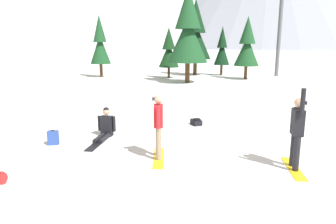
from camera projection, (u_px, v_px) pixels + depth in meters
name	position (u px, v px, depth m)	size (l,w,h in m)	color
ground_plane	(204.00, 188.00, 6.92)	(800.00, 800.00, 0.00)	white
snowboarder_foreground	(297.00, 131.00, 7.78)	(0.87, 1.53, 2.10)	yellow
snowboarder_midground	(158.00, 125.00, 8.52)	(0.71, 1.60, 1.79)	yellow
snowboarder_background	(105.00, 127.00, 10.61)	(1.12, 1.77, 1.01)	black
backpack_blue	(53.00, 138.00, 9.87)	(0.35, 0.30, 0.47)	#2D4C9E
backpack_black	(196.00, 122.00, 12.24)	(0.36, 0.54, 0.27)	black
pine_tree_young	(247.00, 45.00, 27.10)	(2.15, 2.15, 5.36)	#472D19
pine_tree_broad	(196.00, 35.00, 30.52)	(3.01, 3.01, 7.21)	#472D19
pine_tree_tall	(188.00, 31.00, 24.40)	(3.12, 3.12, 7.38)	#472D19
pine_tree_slender	(222.00, 49.00, 30.56)	(1.52, 1.52, 4.71)	#472D19
pine_tree_leaning	(100.00, 44.00, 28.88)	(1.86, 1.86, 5.63)	#472D19
pine_tree_twin	(169.00, 51.00, 28.21)	(1.85, 1.85, 4.50)	#472D19
ski_lift_tower	(280.00, 23.00, 29.36)	(3.06, 0.36, 8.60)	#595B60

